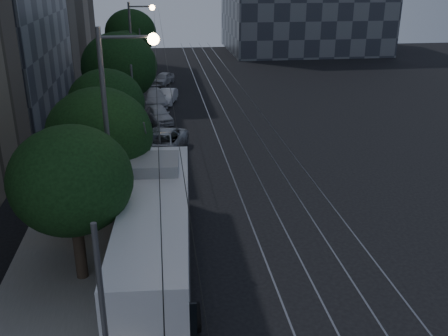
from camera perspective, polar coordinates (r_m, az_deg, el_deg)
ground at (r=23.13m, az=2.72°, el=-7.17°), size 120.00×120.00×0.00m
sidewalk at (r=41.61m, az=-12.53°, el=5.65°), size 5.00×90.00×0.15m
tram_rails at (r=41.92m, az=1.28°, el=6.18°), size 4.52×90.00×0.02m
overhead_wires at (r=40.69m, az=-9.32°, el=10.44°), size 2.23×90.00×6.00m
trolleybus at (r=19.82m, az=-7.73°, el=-7.08°), size 3.26×12.25×5.63m
pickup_silver at (r=32.22m, az=-7.26°, el=2.70°), size 4.15×6.24×1.59m
car_white_a at (r=39.74m, az=-7.51°, el=6.13°), size 2.59×4.21×1.34m
car_white_b at (r=45.16m, az=-7.95°, el=8.00°), size 2.40×4.93×1.38m
car_white_c at (r=45.67m, az=-6.52°, el=8.13°), size 2.14×4.00×1.25m
car_white_d at (r=53.72m, az=-6.95°, el=10.12°), size 2.75×3.89×1.23m
tree_0 at (r=18.60m, az=-17.06°, el=-1.39°), size 4.42×4.42×6.16m
tree_1 at (r=23.26m, az=-14.04°, el=3.63°), size 4.81×4.81×6.38m
tree_2 at (r=29.39m, az=-13.29°, el=7.16°), size 4.35×4.35×6.07m
tree_3 at (r=37.72m, az=-11.87°, el=11.26°), size 5.49×5.49×7.14m
tree_4 at (r=50.53m, az=-11.19°, el=13.10°), size 4.02×4.02×5.86m
tree_5 at (r=57.70m, az=-10.62°, el=14.95°), size 5.61×5.61×7.37m
streetlamp_near at (r=19.61m, az=-12.12°, el=4.85°), size 2.27×0.44×9.28m
streetlamp_far at (r=42.88m, az=-9.99°, el=13.57°), size 2.18×0.44×8.85m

